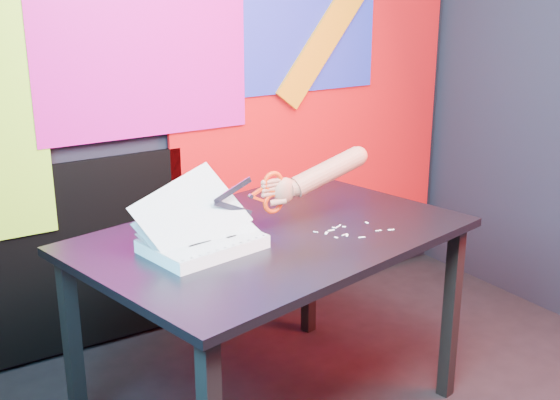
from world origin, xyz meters
TOP-DOWN VIEW (x-y plane):
  - room at (0.00, 0.00)m, footprint 3.01×3.01m
  - backdrop at (0.06, 1.46)m, footprint 2.88×0.05m
  - work_table at (-0.15, 0.60)m, footprint 1.47×1.13m
  - printout_stack at (-0.43, 0.58)m, footprint 0.43×0.32m
  - scissors at (-0.17, 0.60)m, footprint 0.27×0.02m
  - hand_forearm at (0.05, 0.59)m, footprint 0.43×0.09m
  - paper_clippings at (0.08, 0.46)m, footprint 0.26×0.15m

SIDE VIEW (x-z plane):
  - work_table at x=-0.15m, z-range 0.30..1.05m
  - paper_clippings at x=0.08m, z-range 0.75..0.75m
  - printout_stack at x=-0.43m, z-range 0.64..0.91m
  - scissors at x=-0.17m, z-range 0.82..0.97m
  - hand_forearm at x=0.05m, z-range 0.85..1.02m
  - backdrop at x=0.06m, z-range -0.08..2.00m
  - room at x=0.00m, z-range 0.00..2.71m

